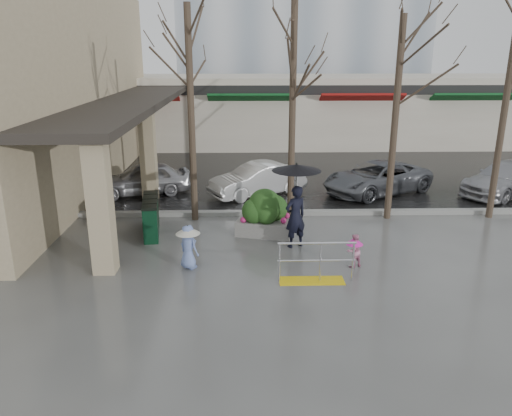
{
  "coord_description": "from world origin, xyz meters",
  "views": [
    {
      "loc": [
        -0.34,
        -12.33,
        5.42
      ],
      "look_at": [
        -0.02,
        0.7,
        1.3
      ],
      "focal_mm": 35.0,
      "sensor_mm": 36.0,
      "label": 1
    }
  ],
  "objects_px": {
    "tree_west": "(189,62)",
    "woman": "(296,197)",
    "handrail": "(314,267)",
    "child_blue": "(188,243)",
    "child_pink": "(354,249)",
    "tree_mideast": "(399,70)",
    "tree_midwest": "(294,57)",
    "car_b": "(258,180)",
    "car_a": "(142,179)",
    "planter": "(265,213)",
    "car_d": "(506,178)",
    "news_boxes": "(151,216)",
    "car_c": "(377,178)"
  },
  "relations": [
    {
      "from": "child_blue",
      "to": "child_pink",
      "type": "bearing_deg",
      "value": -141.83
    },
    {
      "from": "woman",
      "to": "planter",
      "type": "height_order",
      "value": "woman"
    },
    {
      "from": "car_a",
      "to": "car_b",
      "type": "bearing_deg",
      "value": 71.02
    },
    {
      "from": "tree_mideast",
      "to": "child_blue",
      "type": "height_order",
      "value": "tree_mideast"
    },
    {
      "from": "handrail",
      "to": "child_pink",
      "type": "relative_size",
      "value": 2.11
    },
    {
      "from": "car_b",
      "to": "news_boxes",
      "type": "bearing_deg",
      "value": -68.61
    },
    {
      "from": "handrail",
      "to": "car_a",
      "type": "relative_size",
      "value": 0.51
    },
    {
      "from": "news_boxes",
      "to": "car_d",
      "type": "distance_m",
      "value": 13.8
    },
    {
      "from": "tree_mideast",
      "to": "car_b",
      "type": "distance_m",
      "value": 6.7
    },
    {
      "from": "tree_midwest",
      "to": "planter",
      "type": "distance_m",
      "value": 4.87
    },
    {
      "from": "tree_mideast",
      "to": "car_d",
      "type": "bearing_deg",
      "value": 27.38
    },
    {
      "from": "handrail",
      "to": "news_boxes",
      "type": "height_order",
      "value": "news_boxes"
    },
    {
      "from": "car_b",
      "to": "car_c",
      "type": "height_order",
      "value": "same"
    },
    {
      "from": "tree_midwest",
      "to": "child_pink",
      "type": "bearing_deg",
      "value": -71.82
    },
    {
      "from": "handrail",
      "to": "car_b",
      "type": "bearing_deg",
      "value": 98.71
    },
    {
      "from": "child_pink",
      "to": "car_c",
      "type": "relative_size",
      "value": 0.2
    },
    {
      "from": "tree_mideast",
      "to": "planter",
      "type": "height_order",
      "value": "tree_mideast"
    },
    {
      "from": "planter",
      "to": "car_a",
      "type": "distance_m",
      "value": 6.57
    },
    {
      "from": "child_pink",
      "to": "planter",
      "type": "xyz_separation_m",
      "value": [
        -2.22,
        2.45,
        0.19
      ]
    },
    {
      "from": "news_boxes",
      "to": "child_pink",
      "type": "bearing_deg",
      "value": -33.18
    },
    {
      "from": "car_c",
      "to": "car_b",
      "type": "bearing_deg",
      "value": -117.15
    },
    {
      "from": "tree_midwest",
      "to": "tree_mideast",
      "type": "distance_m",
      "value": 3.32
    },
    {
      "from": "tree_west",
      "to": "tree_midwest",
      "type": "relative_size",
      "value": 0.97
    },
    {
      "from": "woman",
      "to": "car_c",
      "type": "relative_size",
      "value": 0.55
    },
    {
      "from": "car_d",
      "to": "planter",
      "type": "bearing_deg",
      "value": -99.05
    },
    {
      "from": "woman",
      "to": "handrail",
      "type": "bearing_deg",
      "value": 68.32
    },
    {
      "from": "car_c",
      "to": "child_pink",
      "type": "bearing_deg",
      "value": -48.44
    },
    {
      "from": "tree_midwest",
      "to": "tree_west",
      "type": "bearing_deg",
      "value": -180.0
    },
    {
      "from": "handrail",
      "to": "tree_midwest",
      "type": "relative_size",
      "value": 0.27
    },
    {
      "from": "handrail",
      "to": "child_blue",
      "type": "bearing_deg",
      "value": 164.62
    },
    {
      "from": "tree_mideast",
      "to": "child_pink",
      "type": "distance_m",
      "value": 6.22
    },
    {
      "from": "tree_west",
      "to": "tree_mideast",
      "type": "bearing_deg",
      "value": 0.0
    },
    {
      "from": "planter",
      "to": "news_boxes",
      "type": "bearing_deg",
      "value": 176.45
    },
    {
      "from": "tree_mideast",
      "to": "woman",
      "type": "relative_size",
      "value": 2.63
    },
    {
      "from": "tree_mideast",
      "to": "handrail",
      "type": "bearing_deg",
      "value": -123.19
    },
    {
      "from": "child_pink",
      "to": "car_d",
      "type": "relative_size",
      "value": 0.21
    },
    {
      "from": "child_pink",
      "to": "car_b",
      "type": "distance_m",
      "value": 7.23
    },
    {
      "from": "handrail",
      "to": "tree_midwest",
      "type": "xyz_separation_m",
      "value": [
        -0.16,
        4.8,
        4.86
      ]
    },
    {
      "from": "news_boxes",
      "to": "child_blue",
      "type": "bearing_deg",
      "value": -69.76
    },
    {
      "from": "child_blue",
      "to": "car_b",
      "type": "distance_m",
      "value": 7.1
    },
    {
      "from": "tree_mideast",
      "to": "car_d",
      "type": "distance_m",
      "value": 7.45
    },
    {
      "from": "tree_west",
      "to": "woman",
      "type": "bearing_deg",
      "value": -38.93
    },
    {
      "from": "handrail",
      "to": "tree_west",
      "type": "xyz_separation_m",
      "value": [
        -3.36,
        4.8,
        4.71
      ]
    },
    {
      "from": "tree_midwest",
      "to": "child_pink",
      "type": "distance_m",
      "value": 6.3
    },
    {
      "from": "tree_midwest",
      "to": "child_blue",
      "type": "height_order",
      "value": "tree_midwest"
    },
    {
      "from": "child_blue",
      "to": "car_a",
      "type": "xyz_separation_m",
      "value": [
        -2.54,
        7.08,
        -0.06
      ]
    },
    {
      "from": "child_pink",
      "to": "car_d",
      "type": "distance_m",
      "value": 10.08
    },
    {
      "from": "handrail",
      "to": "tree_mideast",
      "type": "distance_m",
      "value": 7.28
    },
    {
      "from": "tree_midwest",
      "to": "child_pink",
      "type": "relative_size",
      "value": 7.76
    },
    {
      "from": "tree_mideast",
      "to": "planter",
      "type": "xyz_separation_m",
      "value": [
        -4.22,
        -1.52,
        -4.16
      ]
    }
  ]
}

